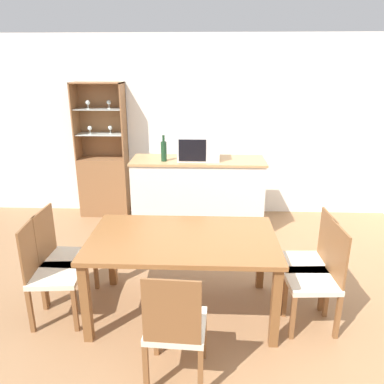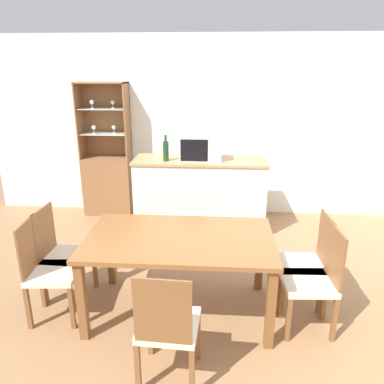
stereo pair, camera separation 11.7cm
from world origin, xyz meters
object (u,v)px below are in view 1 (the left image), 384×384
dining_chair_side_right_far (308,261)px  dining_chair_head_near (175,327)px  display_cabinet (104,176)px  dining_chair_side_left_near (51,273)px  microwave (199,147)px  dining_chair_side_left_far (63,256)px  dining_chair_side_right_near (317,278)px  wine_bottle (164,151)px  dining_table (183,246)px

dining_chair_side_right_far → dining_chair_head_near: bearing=128.1°
display_cabinet → dining_chair_side_left_near: (0.18, -2.48, -0.13)m
display_cabinet → microwave: (1.40, -0.51, 0.55)m
display_cabinet → dining_chair_side_left_near: display_cabinet is taller
dining_chair_side_left_far → dining_chair_side_right_near: bearing=84.6°
dining_chair_side_left_near → wine_bottle: 2.12m
dining_chair_head_near → dining_chair_side_left_far: same height
dining_table → dining_chair_side_left_near: bearing=-172.5°
dining_chair_side_left_far → microwave: microwave is taller
dining_chair_side_left_near → microwave: bearing=144.1°
dining_table → microwave: size_ratio=3.05×
display_cabinet → dining_chair_side_left_near: size_ratio=2.12×
dining_chair_side_right_near → dining_chair_side_left_far: same height
dining_chair_side_left_far → wine_bottle: bearing=155.3°
display_cabinet → dining_chair_side_right_far: display_cabinet is taller
dining_chair_head_near → dining_chair_side_left_near: 1.30m
dining_chair_side_right_far → microwave: 2.09m
dining_table → dining_chair_side_left_far: bearing=172.6°
dining_table → dining_chair_side_right_far: bearing=7.4°
dining_chair_side_right_near → dining_chair_side_left_far: (-2.25, 0.29, 0.00)m
dining_chair_side_right_far → wine_bottle: 2.25m
dining_chair_side_right_near → dining_chair_side_left_near: same height
dining_chair_head_near → wine_bottle: size_ratio=2.73×
dining_chair_side_left_near → wine_bottle: bearing=153.0°
display_cabinet → dining_chair_side_left_far: display_cabinet is taller
microwave → wine_bottle: wine_bottle is taller
dining_chair_side_left_far → microwave: size_ratio=1.72×
dining_chair_side_left_near → wine_bottle: size_ratio=2.73×
dining_chair_head_near → wine_bottle: 2.62m
dining_chair_side_right_near → wine_bottle: 2.45m
dining_chair_side_right_far → dining_chair_side_left_near: bearing=95.5°
dining_table → dining_chair_side_right_near: dining_chair_side_right_near is taller
dining_table → display_cabinet: bearing=119.3°
wine_bottle → microwave: bearing=15.0°
dining_chair_side_left_far → wine_bottle: wine_bottle is taller
dining_table → dining_chair_head_near: size_ratio=1.78×
dining_chair_head_near → wine_bottle: (-0.34, 2.51, 0.66)m
dining_table → dining_chair_side_right_near: (1.12, -0.14, -0.20)m
dining_chair_head_near → microwave: (0.09, 2.62, 0.68)m
dining_chair_side_left_near → dining_table: bearing=93.2°
dining_chair_side_right_near → dining_chair_side_left_near: (-2.25, -0.01, 0.00)m
wine_bottle → dining_chair_head_near: bearing=-82.2°
dining_table → dining_chair_head_near: bearing=-90.2°
dining_chair_side_left_near → dining_chair_head_near: bearing=55.6°
dining_table → dining_chair_side_right_near: bearing=-7.1°
dining_table → dining_chair_side_left_near: size_ratio=1.78×
display_cabinet → dining_chair_side_left_near: 2.49m
dining_chair_side_right_near → dining_chair_side_left_near: 2.25m
dining_chair_side_right_near → dining_chair_side_left_far: size_ratio=1.00×
display_cabinet → microwave: size_ratio=3.63×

